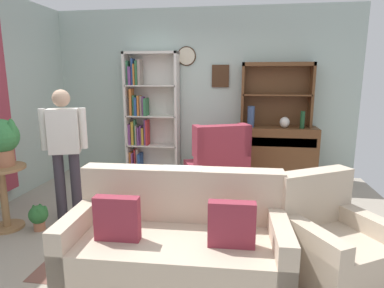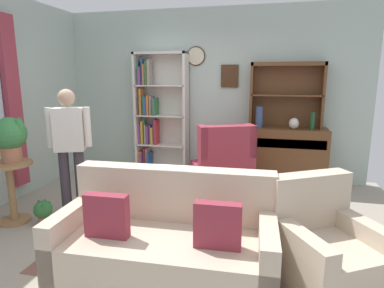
# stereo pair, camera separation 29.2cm
# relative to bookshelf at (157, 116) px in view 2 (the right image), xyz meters

# --- Properties ---
(ground_plane) EXTENTS (5.40, 4.60, 0.02)m
(ground_plane) POSITION_rel_bookshelf_xyz_m (0.93, -1.94, -1.05)
(ground_plane) COLOR #9E9384
(wall_back) EXTENTS (5.00, 0.09, 2.80)m
(wall_back) POSITION_rel_bookshelf_xyz_m (0.93, 0.19, 0.36)
(wall_back) COLOR #ADC1B7
(wall_back) RESTS_ON ground_plane
(area_rug) EXTENTS (2.68, 1.73, 0.01)m
(area_rug) POSITION_rel_bookshelf_xyz_m (1.13, -2.24, -1.04)
(area_rug) COLOR brown
(area_rug) RESTS_ON ground_plane
(bookshelf) EXTENTS (0.90, 0.30, 2.10)m
(bookshelf) POSITION_rel_bookshelf_xyz_m (0.00, 0.00, 0.00)
(bookshelf) COLOR silver
(bookshelf) RESTS_ON ground_plane
(sideboard) EXTENTS (1.30, 0.45, 0.92)m
(sideboard) POSITION_rel_bookshelf_xyz_m (2.11, -0.08, -0.53)
(sideboard) COLOR brown
(sideboard) RESTS_ON ground_plane
(sideboard_hutch) EXTENTS (1.10, 0.26, 1.00)m
(sideboard_hutch) POSITION_rel_bookshelf_xyz_m (2.11, 0.03, 0.52)
(sideboard_hutch) COLOR brown
(sideboard_hutch) RESTS_ON sideboard
(vase_tall) EXTENTS (0.11, 0.11, 0.33)m
(vase_tall) POSITION_rel_bookshelf_xyz_m (1.72, -0.16, 0.05)
(vase_tall) COLOR #33476B
(vase_tall) RESTS_ON sideboard
(vase_round) EXTENTS (0.15, 0.15, 0.17)m
(vase_round) POSITION_rel_bookshelf_xyz_m (2.24, -0.15, -0.04)
(vase_round) COLOR beige
(vase_round) RESTS_ON sideboard
(bottle_wine) EXTENTS (0.07, 0.07, 0.27)m
(bottle_wine) POSITION_rel_bookshelf_xyz_m (2.50, -0.17, 0.01)
(bottle_wine) COLOR #194223
(bottle_wine) RESTS_ON sideboard
(couch_floral) EXTENTS (1.83, 0.91, 0.90)m
(couch_floral) POSITION_rel_bookshelf_xyz_m (1.06, -2.84, -0.73)
(couch_floral) COLOR beige
(couch_floral) RESTS_ON ground_plane
(armchair_floral) EXTENTS (1.04, 1.05, 0.88)m
(armchair_floral) POSITION_rel_bookshelf_xyz_m (2.36, -2.63, -0.75)
(armchair_floral) COLOR beige
(armchair_floral) RESTS_ON ground_plane
(wingback_chair) EXTENTS (1.03, 1.04, 1.05)m
(wingback_chair) POSITION_rel_bookshelf_xyz_m (1.25, -0.73, -0.66)
(wingback_chair) COLOR maroon
(wingback_chair) RESTS_ON ground_plane
(plant_stand) EXTENTS (0.52, 0.52, 0.73)m
(plant_stand) POSITION_rel_bookshelf_xyz_m (-1.04, -2.22, -0.59)
(plant_stand) COLOR #997047
(plant_stand) RESTS_ON ground_plane
(potted_plant_large) EXTENTS (0.38, 0.38, 0.52)m
(potted_plant_large) POSITION_rel_bookshelf_xyz_m (-1.02, -2.17, -0.01)
(potted_plant_large) COLOR #AD6B4C
(potted_plant_large) RESTS_ON plant_stand
(potted_plant_small) EXTENTS (0.21, 0.21, 0.29)m
(potted_plant_small) POSITION_rel_bookshelf_xyz_m (-0.65, -2.21, -0.87)
(potted_plant_small) COLOR #AD6B4C
(potted_plant_small) RESTS_ON ground_plane
(person_reading) EXTENTS (0.51, 0.31, 1.56)m
(person_reading) POSITION_rel_bookshelf_xyz_m (-0.47, -1.85, -0.13)
(person_reading) COLOR #38333D
(person_reading) RESTS_ON ground_plane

